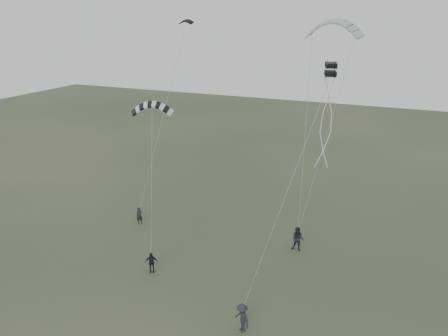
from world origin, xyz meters
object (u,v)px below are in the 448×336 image
at_px(flyer_far, 242,318).
at_px(kite_striped, 152,104).
at_px(kite_box, 331,69).
at_px(kite_pale_large, 335,21).
at_px(flyer_left, 139,216).
at_px(flyer_center, 151,262).
at_px(flyer_right, 298,239).
at_px(kite_dark_small, 186,21).

bearing_deg(flyer_far, kite_striped, 178.43).
bearing_deg(kite_box, kite_pale_large, 78.07).
relative_size(flyer_left, kite_striped, 0.53).
distance_m(flyer_left, flyer_center, 7.95).
bearing_deg(flyer_center, kite_striped, 83.24).
relative_size(flyer_right, flyer_center, 1.28).
bearing_deg(kite_dark_small, kite_box, -24.10).
bearing_deg(kite_dark_small, flyer_center, -62.84).
height_order(flyer_right, kite_dark_small, kite_dark_small).
bearing_deg(flyer_right, kite_striped, -160.58).
distance_m(flyer_center, flyer_far, 8.75).
bearing_deg(kite_pale_large, flyer_left, -142.96).
bearing_deg(flyer_center, kite_dark_small, 74.53).
distance_m(flyer_left, kite_pale_large, 22.62).
bearing_deg(kite_box, kite_dark_small, 121.73).
height_order(flyer_right, flyer_far, flyer_right).
bearing_deg(kite_dark_small, flyer_left, -94.53).
bearing_deg(flyer_left, kite_box, -60.51).
height_order(kite_pale_large, kite_striped, kite_pale_large).
height_order(flyer_center, kite_dark_small, kite_dark_small).
bearing_deg(flyer_far, kite_box, 90.86).
bearing_deg(flyer_right, kite_dark_small, 157.60).
bearing_deg(flyer_center, kite_box, -22.34).
bearing_deg(kite_dark_small, kite_striped, -66.74).
height_order(flyer_left, flyer_right, flyer_right).
bearing_deg(kite_box, flyer_center, 166.12).
xyz_separation_m(flyer_right, flyer_center, (-8.76, -7.04, -0.21)).
relative_size(flyer_left, kite_dark_small, 1.13).
bearing_deg(kite_striped, kite_pale_large, 16.61).
bearing_deg(kite_pale_large, kite_box, -69.13).
bearing_deg(flyer_far, flyer_right, 120.19).
height_order(flyer_left, flyer_center, flyer_center).
xyz_separation_m(flyer_center, kite_box, (11.21, 1.53, 13.76)).
bearing_deg(kite_striped, kite_dark_small, 76.16).
relative_size(kite_pale_large, kite_box, 6.38).
distance_m(flyer_left, flyer_far, 16.18).
distance_m(flyer_right, flyer_center, 11.25).
distance_m(flyer_left, kite_striped, 11.37).
height_order(kite_striped, kite_box, kite_box).
bearing_deg(kite_box, flyer_far, -144.53).
distance_m(flyer_right, kite_dark_small, 20.55).
bearing_deg(kite_box, kite_striped, 149.06).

